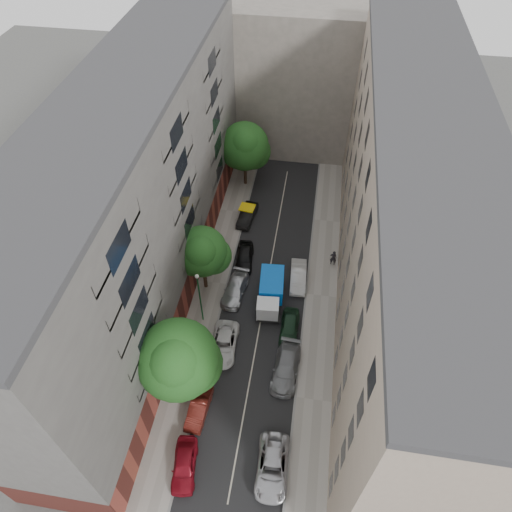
% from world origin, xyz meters
% --- Properties ---
extents(ground, '(120.00, 120.00, 0.00)m').
position_xyz_m(ground, '(0.00, 0.00, 0.00)').
color(ground, '#4C4C49').
rests_on(ground, ground).
extents(road_surface, '(8.00, 44.00, 0.02)m').
position_xyz_m(road_surface, '(0.00, 0.00, 0.01)').
color(road_surface, black).
rests_on(road_surface, ground).
extents(sidewalk_left, '(3.00, 44.00, 0.15)m').
position_xyz_m(sidewalk_left, '(-5.50, 0.00, 0.07)').
color(sidewalk_left, gray).
rests_on(sidewalk_left, ground).
extents(sidewalk_right, '(3.00, 44.00, 0.15)m').
position_xyz_m(sidewalk_right, '(5.50, 0.00, 0.07)').
color(sidewalk_right, gray).
rests_on(sidewalk_right, ground).
extents(building_left, '(8.00, 44.00, 20.00)m').
position_xyz_m(building_left, '(-11.00, 0.00, 10.00)').
color(building_left, '#504D4B').
rests_on(building_left, ground).
extents(building_right, '(8.00, 44.00, 20.00)m').
position_xyz_m(building_right, '(11.00, 0.00, 10.00)').
color(building_right, tan).
rests_on(building_right, ground).
extents(building_endcap, '(18.00, 12.00, 18.00)m').
position_xyz_m(building_endcap, '(0.00, 28.00, 9.00)').
color(building_endcap, gray).
rests_on(building_endcap, ground).
extents(tarp_truck, '(2.53, 5.63, 2.54)m').
position_xyz_m(tarp_truck, '(0.60, -1.39, 1.40)').
color(tarp_truck, black).
rests_on(tarp_truck, ground).
extents(car_left_0, '(2.28, 4.43, 1.44)m').
position_xyz_m(car_left_0, '(-3.60, -17.86, 0.72)').
color(car_left_0, maroon).
rests_on(car_left_0, ground).
extents(car_left_1, '(1.64, 4.06, 1.31)m').
position_xyz_m(car_left_1, '(-3.60, -13.40, 0.65)').
color(car_left_1, '#4D150F').
rests_on(car_left_1, ground).
extents(car_left_2, '(2.43, 4.96, 1.35)m').
position_xyz_m(car_left_2, '(-2.80, -7.25, 0.68)').
color(car_left_2, silver).
rests_on(car_left_2, ground).
extents(car_left_3, '(2.47, 4.97, 1.39)m').
position_xyz_m(car_left_3, '(-2.96, -0.99, 0.69)').
color(car_left_3, '#B2B3B7').
rests_on(car_left_3, ground).
extents(car_left_4, '(2.14, 4.54, 1.50)m').
position_xyz_m(car_left_4, '(-2.80, 3.40, 0.75)').
color(car_left_4, black).
rests_on(car_left_4, ground).
extents(car_left_5, '(2.04, 4.49, 1.43)m').
position_xyz_m(car_left_5, '(-3.60, 9.95, 0.71)').
color(car_left_5, black).
rests_on(car_left_5, ground).
extents(car_right_0, '(2.55, 5.19, 1.42)m').
position_xyz_m(car_right_0, '(2.84, -17.00, 0.71)').
color(car_right_0, '#B3B3B8').
rests_on(car_right_0, ground).
extents(car_right_1, '(2.43, 5.32, 1.51)m').
position_xyz_m(car_right_1, '(2.95, -8.80, 0.75)').
color(car_right_1, slate).
rests_on(car_right_1, ground).
extents(car_right_2, '(1.70, 4.21, 1.43)m').
position_xyz_m(car_right_2, '(2.80, -4.60, 0.72)').
color(car_right_2, '#152F1D').
rests_on(car_right_2, ground).
extents(car_right_3, '(1.82, 4.54, 1.47)m').
position_xyz_m(car_right_3, '(3.03, 1.60, 0.73)').
color(car_right_3, silver).
rests_on(car_right_3, ground).
extents(tree_near, '(6.24, 6.10, 9.47)m').
position_xyz_m(tree_near, '(-4.73, -12.65, 6.32)').
color(tree_near, '#382619').
rests_on(tree_near, sidewalk_left).
extents(tree_mid, '(5.14, 4.85, 7.57)m').
position_xyz_m(tree_mid, '(-5.94, -0.71, 5.08)').
color(tree_mid, '#382619').
rests_on(tree_mid, sidewalk_left).
extents(tree_far, '(5.89, 5.71, 8.26)m').
position_xyz_m(tree_far, '(-4.84, 16.30, 5.41)').
color(tree_far, '#382619').
rests_on(tree_far, sidewalk_left).
extents(lamp_post, '(0.36, 0.36, 6.45)m').
position_xyz_m(lamp_post, '(-5.39, -4.59, 4.12)').
color(lamp_post, '#175227').
rests_on(lamp_post, sidewalk_left).
extents(pedestrian, '(0.72, 0.51, 1.90)m').
position_xyz_m(pedestrian, '(6.40, 4.37, 1.10)').
color(pedestrian, black).
rests_on(pedestrian, sidewalk_right).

